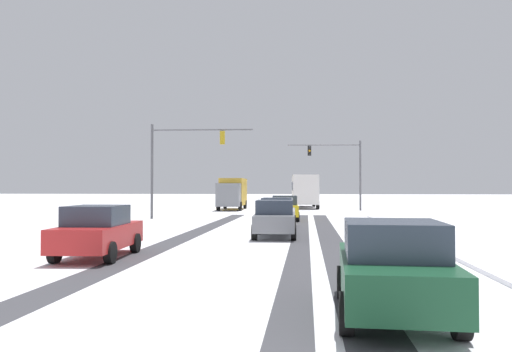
% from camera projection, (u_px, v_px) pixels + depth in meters
% --- Properties ---
extents(wheel_track_left_lane, '(0.74, 36.71, 0.01)m').
position_uv_depth(wheel_track_left_lane, '(300.00, 239.00, 21.76)').
color(wheel_track_left_lane, '#424247').
rests_on(wheel_track_left_lane, ground).
extents(wheel_track_right_lane, '(0.96, 36.71, 0.01)m').
position_uv_depth(wheel_track_right_lane, '(330.00, 239.00, 21.64)').
color(wheel_track_right_lane, '#424247').
rests_on(wheel_track_right_lane, ground).
extents(wheel_track_center, '(1.02, 36.71, 0.01)m').
position_uv_depth(wheel_track_center, '(184.00, 238.00, 22.25)').
color(wheel_track_center, '#424247').
rests_on(wheel_track_center, ground).
extents(sidewalk_kerb_right, '(4.00, 36.71, 0.12)m').
position_uv_depth(sidewalk_kerb_right, '(476.00, 243.00, 19.46)').
color(sidewalk_kerb_right, white).
rests_on(sidewalk_kerb_right, ground).
extents(traffic_signal_far_right, '(6.82, 0.71, 6.50)m').
position_uv_depth(traffic_signal_far_right, '(340.00, 162.00, 47.93)').
color(traffic_signal_far_right, '#56565B').
rests_on(traffic_signal_far_right, ground).
extents(traffic_signal_near_left, '(7.06, 0.49, 6.50)m').
position_uv_depth(traffic_signal_near_left, '(181.00, 153.00, 35.36)').
color(traffic_signal_near_left, '#56565B').
rests_on(traffic_signal_near_left, ground).
extents(car_yellow_cab_lead, '(1.99, 4.18, 1.62)m').
position_uv_depth(car_yellow_cab_lead, '(285.00, 208.00, 33.67)').
color(car_yellow_cab_lead, yellow).
rests_on(car_yellow_cab_lead, ground).
extents(car_silver_second, '(1.87, 4.12, 1.62)m').
position_uv_depth(car_silver_second, '(278.00, 213.00, 27.14)').
color(car_silver_second, '#B7BABF').
rests_on(car_silver_second, ground).
extents(car_grey_third, '(1.94, 4.15, 1.62)m').
position_uv_depth(car_grey_third, '(275.00, 219.00, 22.42)').
color(car_grey_third, slate).
rests_on(car_grey_third, ground).
extents(car_red_fourth, '(1.99, 4.18, 1.62)m').
position_uv_depth(car_red_fourth, '(98.00, 231.00, 15.95)').
color(car_red_fourth, red).
rests_on(car_red_fourth, ground).
extents(car_dark_green_fifth, '(1.98, 4.17, 1.62)m').
position_uv_depth(car_dark_green_fifth, '(393.00, 268.00, 8.74)').
color(car_dark_green_fifth, '#194C2D').
rests_on(car_dark_green_fifth, ground).
extents(bus_oncoming, '(2.99, 11.09, 3.38)m').
position_uv_depth(bus_oncoming, '(304.00, 189.00, 54.58)').
color(bus_oncoming, silver).
rests_on(bus_oncoming, ground).
extents(box_truck_delivery, '(2.43, 7.45, 3.02)m').
position_uv_depth(box_truck_delivery, '(232.00, 193.00, 49.68)').
color(box_truck_delivery, slate).
rests_on(box_truck_delivery, ground).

